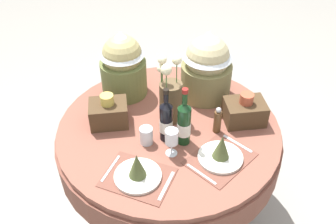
{
  "coord_description": "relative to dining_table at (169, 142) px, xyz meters",
  "views": [
    {
      "loc": [
        -0.23,
        -1.64,
        2.19
      ],
      "look_at": [
        0.0,
        0.03,
        0.82
      ],
      "focal_mm": 40.22,
      "sensor_mm": 36.0,
      "label": 1
    }
  ],
  "objects": [
    {
      "name": "flower_vase",
      "position": [
        0.02,
        0.07,
        0.29
      ],
      "size": [
        0.14,
        0.17,
        0.42
      ],
      "color": "brown",
      "rests_on": "dining_table"
    },
    {
      "name": "place_setting_right",
      "position": [
        0.23,
        -0.3,
        0.18
      ],
      "size": [
        0.43,
        0.41,
        0.16
      ],
      "color": "brown",
      "rests_on": "dining_table"
    },
    {
      "name": "ground",
      "position": [
        0.0,
        0.0,
        -0.61
      ],
      "size": [
        8.0,
        8.0,
        0.0
      ],
      "primitive_type": "plane",
      "color": "#9E998E"
    },
    {
      "name": "pepper_mill",
      "position": [
        0.27,
        -0.08,
        0.21
      ],
      "size": [
        0.04,
        0.04,
        0.17
      ],
      "color": "brown",
      "rests_on": "dining_table"
    },
    {
      "name": "wine_bottle_right",
      "position": [
        -0.03,
        -0.1,
        0.26
      ],
      "size": [
        0.07,
        0.07,
        0.34
      ],
      "color": "black",
      "rests_on": "dining_table"
    },
    {
      "name": "dining_table",
      "position": [
        0.0,
        0.0,
        0.0
      ],
      "size": [
        1.32,
        1.32,
        0.74
      ],
      "color": "brown",
      "rests_on": "ground"
    },
    {
      "name": "woven_basket_side_right",
      "position": [
        0.45,
        -0.01,
        0.2
      ],
      "size": [
        0.23,
        0.18,
        0.19
      ],
      "color": "#47331E",
      "rests_on": "dining_table"
    },
    {
      "name": "wine_bottle_left",
      "position": [
        0.06,
        -0.14,
        0.27
      ],
      "size": [
        0.08,
        0.08,
        0.36
      ],
      "color": "#143819",
      "rests_on": "dining_table"
    },
    {
      "name": "tumbler_near_right",
      "position": [
        -0.14,
        -0.12,
        0.18
      ],
      "size": [
        0.07,
        0.07,
        0.1
      ],
      "primitive_type": "cylinder",
      "color": "silver",
      "rests_on": "dining_table"
    },
    {
      "name": "place_setting_left",
      "position": [
        -0.21,
        -0.37,
        0.18
      ],
      "size": [
        0.42,
        0.39,
        0.16
      ],
      "color": "brown",
      "rests_on": "dining_table"
    },
    {
      "name": "woven_basket_side_left",
      "position": [
        -0.34,
        0.08,
        0.21
      ],
      "size": [
        0.22,
        0.17,
        0.2
      ],
      "color": "#47331E",
      "rests_on": "dining_table"
    },
    {
      "name": "gift_tub_back_left",
      "position": [
        -0.24,
        0.37,
        0.36
      ],
      "size": [
        0.29,
        0.29,
        0.44
      ],
      "color": "olive",
      "rests_on": "dining_table"
    },
    {
      "name": "gift_tub_back_right",
      "position": [
        0.28,
        0.28,
        0.37
      ],
      "size": [
        0.32,
        0.32,
        0.45
      ],
      "color": "olive",
      "rests_on": "dining_table"
    },
    {
      "name": "wine_glass_left",
      "position": [
        -0.02,
        -0.22,
        0.25
      ],
      "size": [
        0.07,
        0.07,
        0.16
      ],
      "color": "silver",
      "rests_on": "dining_table"
    }
  ]
}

